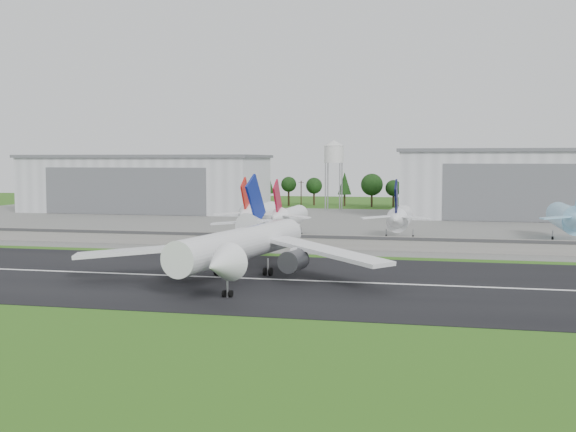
% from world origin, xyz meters
% --- Properties ---
extents(ground, '(600.00, 600.00, 0.00)m').
position_xyz_m(ground, '(0.00, 0.00, 0.00)').
color(ground, '#275614').
rests_on(ground, ground).
extents(runway, '(320.00, 60.00, 0.10)m').
position_xyz_m(runway, '(0.00, 10.00, 0.05)').
color(runway, black).
rests_on(runway, ground).
extents(runway_centerline, '(220.00, 1.00, 0.02)m').
position_xyz_m(runway_centerline, '(0.00, 10.00, 0.11)').
color(runway_centerline, white).
rests_on(runway_centerline, runway).
extents(apron, '(320.00, 150.00, 0.10)m').
position_xyz_m(apron, '(0.00, 120.00, 0.05)').
color(apron, slate).
rests_on(apron, ground).
extents(blast_fence, '(240.00, 0.61, 3.50)m').
position_xyz_m(blast_fence, '(0.00, 54.99, 1.81)').
color(blast_fence, gray).
rests_on(blast_fence, ground).
extents(hangar_west, '(97.00, 44.00, 23.20)m').
position_xyz_m(hangar_west, '(-80.00, 164.92, 11.63)').
color(hangar_west, silver).
rests_on(hangar_west, ground).
extents(hangar_east, '(102.00, 47.00, 25.20)m').
position_xyz_m(hangar_east, '(75.00, 164.92, 12.63)').
color(hangar_east, silver).
rests_on(hangar_east, ground).
extents(water_tower, '(8.40, 8.40, 29.40)m').
position_xyz_m(water_tower, '(-5.00, 185.00, 24.55)').
color(water_tower, '#99999E').
rests_on(water_tower, ground).
extents(utility_poles, '(230.00, 3.00, 12.00)m').
position_xyz_m(utility_poles, '(0.00, 200.00, 0.00)').
color(utility_poles, black).
rests_on(utility_poles, ground).
extents(treeline, '(320.00, 16.00, 22.00)m').
position_xyz_m(treeline, '(0.00, 215.00, 0.00)').
color(treeline, black).
rests_on(treeline, ground).
extents(main_airliner, '(56.49, 59.12, 18.17)m').
position_xyz_m(main_airliner, '(6.51, 9.57, 4.89)').
color(main_airliner, white).
rests_on(main_airliner, runway).
extents(parked_jet_red_a, '(7.36, 31.29, 16.84)m').
position_xyz_m(parked_jet_red_a, '(-8.58, 76.58, 6.33)').
color(parked_jet_red_a, white).
rests_on(parked_jet_red_a, ground).
extents(parked_jet_red_b, '(7.36, 31.29, 16.37)m').
position_xyz_m(parked_jet_red_b, '(-0.18, 76.51, 5.89)').
color(parked_jet_red_b, white).
rests_on(parked_jet_red_b, ground).
extents(parked_jet_navy, '(7.36, 31.29, 16.55)m').
position_xyz_m(parked_jet_navy, '(29.77, 76.54, 6.05)').
color(parked_jet_navy, white).
rests_on(parked_jet_navy, ground).
extents(parked_jet_skyblue, '(7.36, 37.29, 17.05)m').
position_xyz_m(parked_jet_skyblue, '(72.10, 81.61, 6.48)').
color(parked_jet_skyblue, '#8ECFF5').
rests_on(parked_jet_skyblue, ground).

